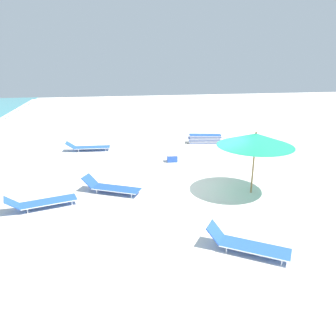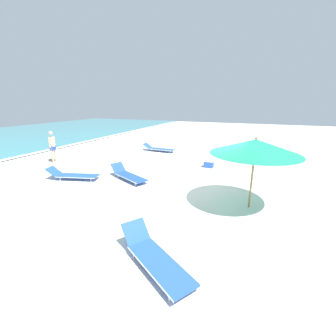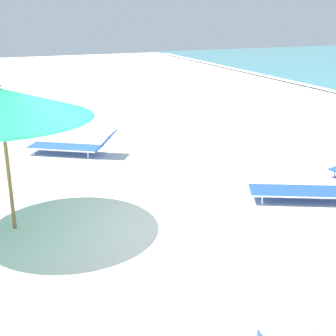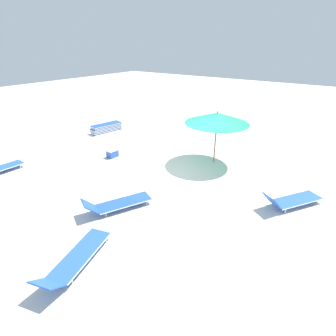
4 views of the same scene
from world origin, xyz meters
name	(u,v)px [view 2 (image 2 of 4)]	position (x,y,z in m)	size (l,w,h in m)	color
ground_plane	(205,194)	(0.00, 0.01, -0.08)	(60.00, 60.00, 0.16)	silver
beach_umbrella	(255,147)	(-0.71, -1.60, 2.01)	(2.72, 2.72, 2.31)	olive
lounger_stack	(260,154)	(6.51, -1.83, 0.25)	(0.97, 2.00, 0.49)	blue
sun_lounger_under_umbrella	(154,257)	(-4.35, 0.08, 0.22)	(1.66, 2.11, 0.60)	blue
sun_lounger_beside_umbrella	(159,148)	(6.03, 4.72, 0.21)	(0.71, 2.31, 0.50)	blue
sun_lounger_near_water_left	(128,175)	(0.15, 3.53, 0.21)	(1.49, 2.22, 0.56)	blue
sun_lounger_mid_beach_solo	(73,175)	(-0.76, 5.81, 0.21)	(1.20, 2.32, 0.53)	blue
beachgoer_shoreline_child	(52,145)	(1.12, 9.04, 1.00)	(0.45, 0.27, 1.76)	beige
cooler_box	(209,164)	(3.41, 0.64, 0.19)	(0.38, 0.52, 0.37)	blue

